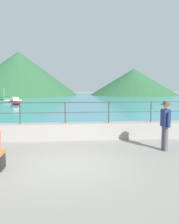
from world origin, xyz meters
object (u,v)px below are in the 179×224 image
at_px(boat_1, 15,102).
at_px(boat_0, 5,98).
at_px(person_walking, 165,123).
at_px(boat_2, 12,100).

bearing_deg(boat_1, boat_0, 111.27).
distance_m(person_walking, boat_2, 24.41).
xyz_separation_m(person_walking, boat_0, (-11.98, 26.71, -0.72)).
height_order(boat_0, boat_2, boat_0).
distance_m(boat_1, boat_2, 3.28).
height_order(boat_0, boat_1, boat_0).
xyz_separation_m(boat_0, boat_2, (1.97, -4.46, -0.00)).
relative_size(person_walking, boat_2, 0.73).
bearing_deg(boat_0, person_walking, -65.83).
bearing_deg(boat_1, boat_2, 107.46).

